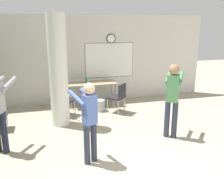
% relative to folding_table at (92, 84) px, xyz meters
% --- Properties ---
extents(wall_back, '(8.00, 0.15, 2.80)m').
position_rel_folding_table_xyz_m(wall_back, '(-0.02, 0.50, 0.73)').
color(wall_back, silver).
rests_on(wall_back, ground_plane).
extents(support_pillar, '(0.46, 0.46, 2.80)m').
position_rel_folding_table_xyz_m(support_pillar, '(-1.07, -1.32, 0.73)').
color(support_pillar, silver).
rests_on(support_pillar, ground_plane).
extents(folding_table, '(1.51, 0.64, 0.73)m').
position_rel_folding_table_xyz_m(folding_table, '(0.00, 0.00, 0.00)').
color(folding_table, tan).
rests_on(folding_table, ground_plane).
extents(bottle_on_table, '(0.07, 0.07, 0.26)m').
position_rel_folding_table_xyz_m(bottle_on_table, '(-0.20, -0.07, 0.15)').
color(bottle_on_table, '#1E6B2D').
rests_on(bottle_on_table, folding_table).
extents(waste_bin, '(0.31, 0.31, 0.33)m').
position_rel_folding_table_xyz_m(waste_bin, '(0.11, -0.60, -0.51)').
color(waste_bin, '#B2B2B7').
rests_on(waste_bin, ground_plane).
extents(chair_table_left, '(0.62, 0.62, 0.87)m').
position_rel_folding_table_xyz_m(chair_table_left, '(-0.94, -0.81, -0.16)').
color(chair_table_left, '#232328').
rests_on(chair_table_left, ground_plane).
extents(chair_table_right, '(0.62, 0.62, 0.87)m').
position_rel_folding_table_xyz_m(chair_table_right, '(0.61, -0.87, -0.16)').
color(chair_table_right, '#232328').
rests_on(chair_table_right, ground_plane).
extents(person_playing_side, '(0.60, 0.69, 1.70)m').
position_rel_folding_table_xyz_m(person_playing_side, '(1.33, -2.71, 0.33)').
color(person_playing_side, '#2D3347').
rests_on(person_playing_side, ground_plane).
extents(person_playing_front, '(0.51, 0.62, 1.55)m').
position_rel_folding_table_xyz_m(person_playing_front, '(-0.64, -3.32, 0.24)').
color(person_playing_front, '#2D3347').
rests_on(person_playing_front, ground_plane).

